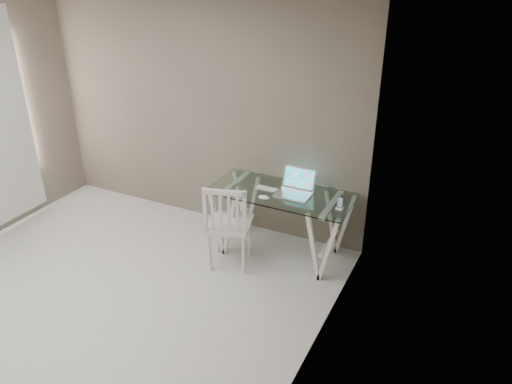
% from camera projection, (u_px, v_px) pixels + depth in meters
% --- Properties ---
extents(room, '(4.50, 4.52, 2.71)m').
position_uv_depth(room, '(37.00, 142.00, 3.78)').
color(room, beige).
rests_on(room, ground).
extents(desk, '(1.50, 0.70, 0.75)m').
position_uv_depth(desk, '(281.00, 223.00, 5.35)').
color(desk, silver).
rests_on(desk, ground).
extents(chair, '(0.55, 0.55, 0.96)m').
position_uv_depth(chair, '(228.00, 223.00, 5.06)').
color(chair, silver).
rests_on(chair, ground).
extents(laptop, '(0.36, 0.33, 0.24)m').
position_uv_depth(laptop, '(296.00, 188.00, 5.16)').
color(laptop, silver).
rests_on(laptop, desk).
extents(keyboard, '(0.25, 0.11, 0.01)m').
position_uv_depth(keyboard, '(266.00, 189.00, 5.26)').
color(keyboard, silver).
rests_on(keyboard, desk).
extents(mouse, '(0.12, 0.07, 0.04)m').
position_uv_depth(mouse, '(264.00, 197.00, 5.04)').
color(mouse, white).
rests_on(mouse, desk).
extents(phone_dock, '(0.07, 0.07, 0.13)m').
position_uv_depth(phone_dock, '(340.00, 206.00, 4.85)').
color(phone_dock, white).
rests_on(phone_dock, desk).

